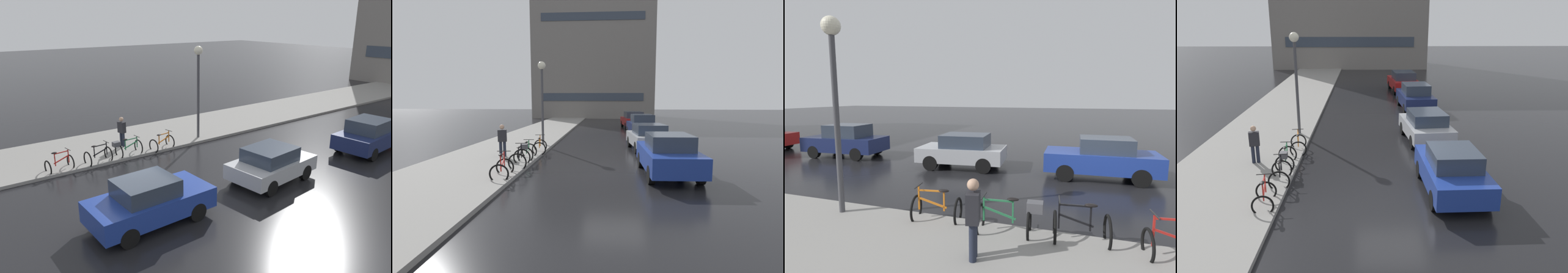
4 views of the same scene
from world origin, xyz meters
TOP-DOWN VIEW (x-y plane):
  - ground_plane at (0.00, 0.00)m, footprint 140.00×140.00m
  - sidewalk_kerb at (-6.00, 10.00)m, footprint 4.80×60.00m
  - bicycle_nearest at (-4.04, -1.47)m, footprint 0.83×1.18m
  - bicycle_second at (-3.91, 0.26)m, footprint 0.87×1.19m
  - bicycle_third at (-4.01, 1.72)m, footprint 0.84×1.45m
  - bicycle_farthest at (-3.84, 3.62)m, footprint 0.87×1.23m
  - car_blue at (2.01, -0.41)m, footprint 1.99×4.17m
  - car_silver at (2.01, 5.28)m, footprint 2.29×3.89m
  - car_navy at (2.35, 11.98)m, footprint 2.20×4.12m
  - car_red at (2.17, 18.34)m, footprint 2.35×4.37m
  - pedestrian at (-5.29, 2.13)m, footprint 0.45×0.33m
  - streetlamp at (-4.21, 6.18)m, footprint 0.46×0.46m
  - building_facade_main at (-2.59, 36.17)m, footprint 17.62×8.78m

SIDE VIEW (x-z plane):
  - ground_plane at x=0.00m, z-range 0.00..0.00m
  - sidewalk_kerb at x=-6.00m, z-range 0.00..0.14m
  - bicycle_nearest at x=-4.04m, z-range -0.10..0.88m
  - bicycle_farthest at x=-3.84m, z-range -0.10..0.88m
  - bicycle_second at x=-3.91m, z-range -0.10..0.92m
  - bicycle_third at x=-4.01m, z-range 0.02..0.97m
  - car_silver at x=2.01m, z-range 0.02..1.50m
  - car_blue at x=2.01m, z-range 0.00..1.59m
  - car_red at x=2.17m, z-range 0.01..1.63m
  - car_navy at x=2.35m, z-range -0.01..1.67m
  - pedestrian at x=-5.29m, z-range 0.11..1.78m
  - streetlamp at x=-4.21m, z-range 1.08..6.15m
  - building_facade_main at x=-2.59m, z-range 0.00..17.32m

